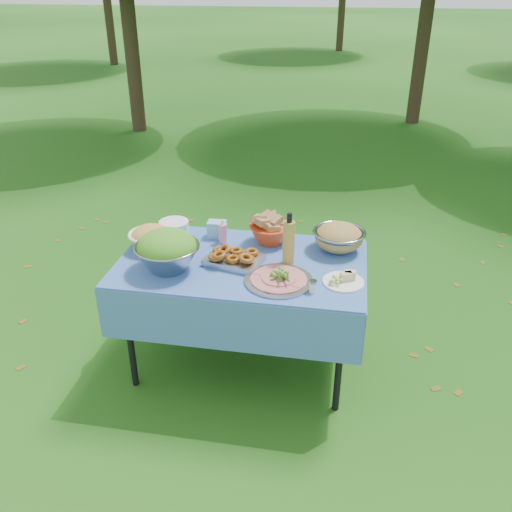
{
  "coord_description": "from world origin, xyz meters",
  "views": [
    {
      "loc": [
        0.58,
        -2.77,
        2.29
      ],
      "look_at": [
        0.09,
        0.0,
        0.81
      ],
      "focal_mm": 38.0,
      "sensor_mm": 36.0,
      "label": 1
    }
  ],
  "objects_px": {
    "picnic_table": "(242,315)",
    "plate_stack": "(174,228)",
    "salad_bowl": "(167,250)",
    "bread_bowl": "(270,229)",
    "pasta_bowl_steel": "(339,237)",
    "charcuterie_platter": "(279,275)",
    "oil_bottle": "(289,239)"
  },
  "relations": [
    {
      "from": "bread_bowl",
      "to": "pasta_bowl_steel",
      "type": "xyz_separation_m",
      "value": [
        0.43,
        -0.03,
        -0.0
      ]
    },
    {
      "from": "salad_bowl",
      "to": "plate_stack",
      "type": "bearing_deg",
      "value": 103.39
    },
    {
      "from": "salad_bowl",
      "to": "picnic_table",
      "type": "bearing_deg",
      "value": 22.46
    },
    {
      "from": "pasta_bowl_steel",
      "to": "picnic_table",
      "type": "bearing_deg",
      "value": -155.12
    },
    {
      "from": "plate_stack",
      "to": "charcuterie_platter",
      "type": "xyz_separation_m",
      "value": [
        0.76,
        -0.48,
        -0.0
      ]
    },
    {
      "from": "plate_stack",
      "to": "oil_bottle",
      "type": "bearing_deg",
      "value": -18.26
    },
    {
      "from": "charcuterie_platter",
      "to": "oil_bottle",
      "type": "xyz_separation_m",
      "value": [
        0.03,
        0.23,
        0.12
      ]
    },
    {
      "from": "salad_bowl",
      "to": "charcuterie_platter",
      "type": "relative_size",
      "value": 0.97
    },
    {
      "from": "picnic_table",
      "to": "plate_stack",
      "type": "relative_size",
      "value": 7.59
    },
    {
      "from": "pasta_bowl_steel",
      "to": "charcuterie_platter",
      "type": "relative_size",
      "value": 0.84
    },
    {
      "from": "plate_stack",
      "to": "charcuterie_platter",
      "type": "relative_size",
      "value": 0.5
    },
    {
      "from": "charcuterie_platter",
      "to": "bread_bowl",
      "type": "bearing_deg",
      "value": 104.27
    },
    {
      "from": "pasta_bowl_steel",
      "to": "oil_bottle",
      "type": "relative_size",
      "value": 1.01
    },
    {
      "from": "plate_stack",
      "to": "charcuterie_platter",
      "type": "distance_m",
      "value": 0.9
    },
    {
      "from": "picnic_table",
      "to": "oil_bottle",
      "type": "distance_m",
      "value": 0.61
    },
    {
      "from": "picnic_table",
      "to": "pasta_bowl_steel",
      "type": "bearing_deg",
      "value": 24.88
    },
    {
      "from": "picnic_table",
      "to": "salad_bowl",
      "type": "xyz_separation_m",
      "value": [
        -0.4,
        -0.16,
        0.5
      ]
    },
    {
      "from": "plate_stack",
      "to": "pasta_bowl_steel",
      "type": "xyz_separation_m",
      "value": [
        1.06,
        -0.03,
        0.04
      ]
    },
    {
      "from": "bread_bowl",
      "to": "oil_bottle",
      "type": "height_order",
      "value": "oil_bottle"
    },
    {
      "from": "plate_stack",
      "to": "oil_bottle",
      "type": "distance_m",
      "value": 0.83
    },
    {
      "from": "picnic_table",
      "to": "charcuterie_platter",
      "type": "bearing_deg",
      "value": -37.98
    },
    {
      "from": "picnic_table",
      "to": "bread_bowl",
      "type": "relative_size",
      "value": 5.5
    },
    {
      "from": "bread_bowl",
      "to": "pasta_bowl_steel",
      "type": "relative_size",
      "value": 0.83
    },
    {
      "from": "salad_bowl",
      "to": "bread_bowl",
      "type": "distance_m",
      "value": 0.69
    },
    {
      "from": "pasta_bowl_steel",
      "to": "charcuterie_platter",
      "type": "bearing_deg",
      "value": -124.19
    },
    {
      "from": "bread_bowl",
      "to": "charcuterie_platter",
      "type": "distance_m",
      "value": 0.5
    },
    {
      "from": "plate_stack",
      "to": "pasta_bowl_steel",
      "type": "relative_size",
      "value": 0.6
    },
    {
      "from": "picnic_table",
      "to": "plate_stack",
      "type": "distance_m",
      "value": 0.72
    },
    {
      "from": "bread_bowl",
      "to": "charcuterie_platter",
      "type": "xyz_separation_m",
      "value": [
        0.12,
        -0.48,
        -0.04
      ]
    },
    {
      "from": "plate_stack",
      "to": "pasta_bowl_steel",
      "type": "bearing_deg",
      "value": -1.57
    },
    {
      "from": "plate_stack",
      "to": "bread_bowl",
      "type": "height_order",
      "value": "bread_bowl"
    },
    {
      "from": "picnic_table",
      "to": "pasta_bowl_steel",
      "type": "xyz_separation_m",
      "value": [
        0.56,
        0.26,
        0.47
      ]
    }
  ]
}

